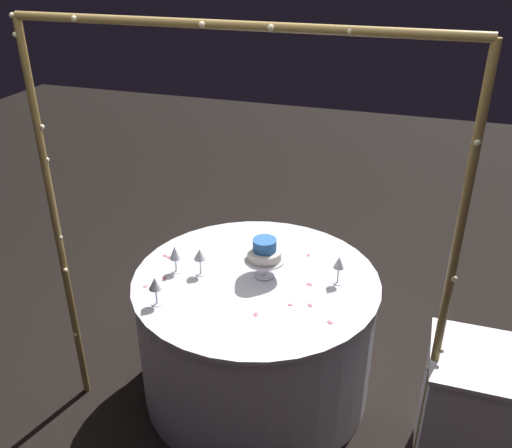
# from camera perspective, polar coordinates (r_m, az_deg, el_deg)

# --- Properties ---
(ground_plane) EXTENTS (12.00, 12.00, 0.00)m
(ground_plane) POSITION_cam_1_polar(r_m,az_deg,el_deg) (3.44, 0.00, -16.16)
(ground_plane) COLOR black
(decorative_arch) EXTENTS (1.93, 0.06, 2.10)m
(decorative_arch) POSITION_cam_1_polar(r_m,az_deg,el_deg) (2.38, -2.63, 2.47)
(decorative_arch) COLOR olive
(decorative_arch) RESTS_ON ground
(main_table) EXTENTS (1.33, 1.33, 0.75)m
(main_table) POSITION_cam_1_polar(r_m,az_deg,el_deg) (3.19, 0.00, -11.25)
(main_table) COLOR white
(main_table) RESTS_ON ground
(side_table) EXTENTS (0.46, 0.46, 0.74)m
(side_table) POSITION_cam_1_polar(r_m,az_deg,el_deg) (2.92, 21.18, -18.20)
(side_table) COLOR white
(side_table) RESTS_ON ground
(tiered_cake) EXTENTS (0.22, 0.22, 0.22)m
(tiered_cake) POSITION_cam_1_polar(r_m,az_deg,el_deg) (2.91, 0.89, -3.02)
(tiered_cake) COLOR silver
(tiered_cake) RESTS_ON main_table
(wine_glass_0) EXTENTS (0.06, 0.06, 0.16)m
(wine_glass_0) POSITION_cam_1_polar(r_m,az_deg,el_deg) (2.90, 8.55, -4.09)
(wine_glass_0) COLOR silver
(wine_glass_0) RESTS_ON main_table
(wine_glass_1) EXTENTS (0.07, 0.07, 0.15)m
(wine_glass_1) POSITION_cam_1_polar(r_m,az_deg,el_deg) (2.75, -10.36, -6.16)
(wine_glass_1) COLOR silver
(wine_glass_1) RESTS_ON main_table
(wine_glass_2) EXTENTS (0.07, 0.07, 0.15)m
(wine_glass_2) POSITION_cam_1_polar(r_m,az_deg,el_deg) (2.96, -5.82, -3.25)
(wine_glass_2) COLOR silver
(wine_glass_2) RESTS_ON main_table
(wine_glass_3) EXTENTS (0.06, 0.06, 0.16)m
(wine_glass_3) POSITION_cam_1_polar(r_m,az_deg,el_deg) (3.00, -8.36, -3.05)
(wine_glass_3) COLOR silver
(wine_glass_3) RESTS_ON main_table
(rose_petal_0) EXTENTS (0.03, 0.03, 0.00)m
(rose_petal_0) POSITION_cam_1_polar(r_m,az_deg,el_deg) (3.18, 5.43, -3.21)
(rose_petal_0) COLOR #EA6B84
(rose_petal_0) RESTS_ON main_table
(rose_petal_1) EXTENTS (0.03, 0.04, 0.00)m
(rose_petal_1) POSITION_cam_1_polar(r_m,az_deg,el_deg) (2.70, -0.02, -9.30)
(rose_petal_1) COLOR #EA6B84
(rose_petal_1) RESTS_ON main_table
(rose_petal_2) EXTENTS (0.04, 0.04, 0.00)m
(rose_petal_2) POSITION_cam_1_polar(r_m,az_deg,el_deg) (2.68, 7.64, -10.01)
(rose_petal_2) COLOR #EA6B84
(rose_petal_2) RESTS_ON main_table
(rose_petal_3) EXTENTS (0.03, 0.02, 0.00)m
(rose_petal_3) POSITION_cam_1_polar(r_m,az_deg,el_deg) (3.20, -9.36, -3.23)
(rose_petal_3) COLOR #EA6B84
(rose_petal_3) RESTS_ON main_table
(rose_petal_4) EXTENTS (0.04, 0.03, 0.00)m
(rose_petal_4) POSITION_cam_1_polar(r_m,az_deg,el_deg) (3.18, -8.86, -3.42)
(rose_petal_4) COLOR #EA6B84
(rose_petal_4) RESTS_ON main_table
(rose_petal_5) EXTENTS (0.04, 0.03, 0.00)m
(rose_petal_5) POSITION_cam_1_polar(r_m,az_deg,el_deg) (2.93, 5.54, -6.20)
(rose_petal_5) COLOR #EA6B84
(rose_petal_5) RESTS_ON main_table
(rose_petal_6) EXTENTS (0.03, 0.03, 0.00)m
(rose_petal_6) POSITION_cam_1_polar(r_m,az_deg,el_deg) (2.95, -11.33, -6.32)
(rose_petal_6) COLOR #EA6B84
(rose_petal_6) RESTS_ON main_table
(rose_petal_7) EXTENTS (0.04, 0.04, 0.00)m
(rose_petal_7) POSITION_cam_1_polar(r_m,az_deg,el_deg) (2.77, 5.60, -8.32)
(rose_petal_7) COLOR #EA6B84
(rose_petal_7) RESTS_ON main_table
(rose_petal_8) EXTENTS (0.04, 0.04, 0.00)m
(rose_petal_8) POSITION_cam_1_polar(r_m,az_deg,el_deg) (3.01, -9.43, -5.49)
(rose_petal_8) COLOR #EA6B84
(rose_petal_8) RESTS_ON main_table
(rose_petal_9) EXTENTS (0.03, 0.02, 0.00)m
(rose_petal_9) POSITION_cam_1_polar(r_m,az_deg,el_deg) (2.77, 3.54, -8.30)
(rose_petal_9) COLOR #EA6B84
(rose_petal_9) RESTS_ON main_table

